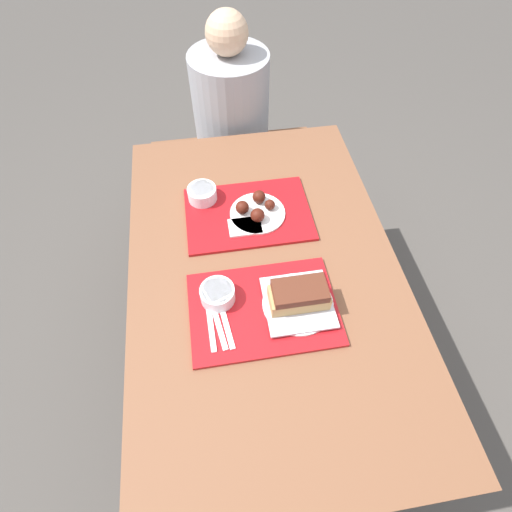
# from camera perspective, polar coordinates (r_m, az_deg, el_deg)

# --- Properties ---
(ground_plane) EXTENTS (12.00, 12.00, 0.00)m
(ground_plane) POSITION_cam_1_polar(r_m,az_deg,el_deg) (1.96, 0.89, -14.16)
(ground_plane) COLOR #4C4742
(picnic_table) EXTENTS (0.88, 1.41, 0.74)m
(picnic_table) POSITION_cam_1_polar(r_m,az_deg,el_deg) (1.39, 1.22, -4.16)
(picnic_table) COLOR brown
(picnic_table) RESTS_ON ground_plane
(picnic_bench_far) EXTENTS (0.84, 0.28, 0.48)m
(picnic_bench_far) POSITION_cam_1_polar(r_m,az_deg,el_deg) (2.17, -3.14, 13.17)
(picnic_bench_far) COLOR brown
(picnic_bench_far) RESTS_ON ground_plane
(tray_near) EXTENTS (0.44, 0.31, 0.01)m
(tray_near) POSITION_cam_1_polar(r_m,az_deg,el_deg) (1.22, 1.04, -7.57)
(tray_near) COLOR #B21419
(tray_near) RESTS_ON picnic_table
(tray_far) EXTENTS (0.44, 0.31, 0.01)m
(tray_far) POSITION_cam_1_polar(r_m,az_deg,el_deg) (1.44, -1.13, 6.04)
(tray_far) COLOR #B21419
(tray_far) RESTS_ON picnic_table
(bowl_coleslaw_near) EXTENTS (0.11, 0.11, 0.05)m
(bowl_coleslaw_near) POSITION_cam_1_polar(r_m,az_deg,el_deg) (1.21, -5.53, -5.37)
(bowl_coleslaw_near) COLOR silver
(bowl_coleslaw_near) RESTS_ON tray_near
(brisket_sandwich_plate) EXTENTS (0.22, 0.22, 0.09)m
(brisket_sandwich_plate) POSITION_cam_1_polar(r_m,az_deg,el_deg) (1.19, 6.12, -6.01)
(brisket_sandwich_plate) COLOR white
(brisket_sandwich_plate) RESTS_ON tray_near
(plastic_fork_near) EXTENTS (0.04, 0.17, 0.00)m
(plastic_fork_near) POSITION_cam_1_polar(r_m,az_deg,el_deg) (1.19, -5.42, -9.65)
(plastic_fork_near) COLOR white
(plastic_fork_near) RESTS_ON tray_near
(plastic_knife_near) EXTENTS (0.04, 0.17, 0.00)m
(plastic_knife_near) POSITION_cam_1_polar(r_m,az_deg,el_deg) (1.19, -4.35, -9.52)
(plastic_knife_near) COLOR white
(plastic_knife_near) RESTS_ON tray_near
(plastic_spoon_near) EXTENTS (0.02, 0.17, 0.00)m
(plastic_spoon_near) POSITION_cam_1_polar(r_m,az_deg,el_deg) (1.19, -6.48, -9.78)
(plastic_spoon_near) COLOR white
(plastic_spoon_near) RESTS_ON tray_near
(bowl_coleslaw_far) EXTENTS (0.11, 0.11, 0.05)m
(bowl_coleslaw_far) POSITION_cam_1_polar(r_m,az_deg,el_deg) (1.48, -7.71, 8.90)
(bowl_coleslaw_far) COLOR silver
(bowl_coleslaw_far) RESTS_ON tray_far
(wings_plate_far) EXTENTS (0.20, 0.20, 0.06)m
(wings_plate_far) POSITION_cam_1_polar(r_m,az_deg,el_deg) (1.42, 0.05, 6.67)
(wings_plate_far) COLOR white
(wings_plate_far) RESTS_ON tray_far
(napkin_far) EXTENTS (0.11, 0.08, 0.01)m
(napkin_far) POSITION_cam_1_polar(r_m,az_deg,el_deg) (1.39, -1.58, 4.22)
(napkin_far) COLOR white
(napkin_far) RESTS_ON tray_far
(person_seated_across) EXTENTS (0.35, 0.35, 0.67)m
(person_seated_across) POSITION_cam_1_polar(r_m,az_deg,el_deg) (1.96, -3.65, 21.01)
(person_seated_across) COLOR #9E9EA3
(person_seated_across) RESTS_ON picnic_bench_far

